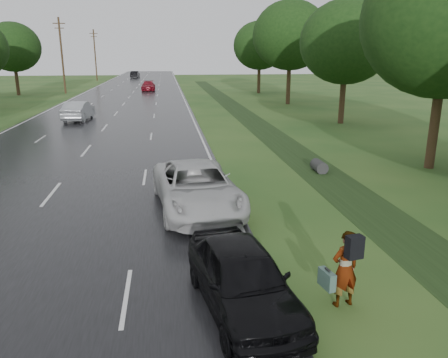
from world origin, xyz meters
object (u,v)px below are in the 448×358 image
(white_pickup, at_px, (197,187))
(silver_sedan, at_px, (79,111))
(pedestrian, at_px, (344,268))
(dark_sedan, at_px, (243,278))

(white_pickup, bearing_deg, silver_sedan, 103.61)
(pedestrian, xyz_separation_m, dark_sedan, (-2.18, 0.11, -0.13))
(pedestrian, distance_m, white_pickup, 6.97)
(dark_sedan, height_order, silver_sedan, silver_sedan)
(silver_sedan, bearing_deg, white_pickup, 114.17)
(dark_sedan, xyz_separation_m, silver_sedan, (-8.56, 28.97, 0.05))
(pedestrian, height_order, silver_sedan, pedestrian)
(dark_sedan, distance_m, silver_sedan, 30.21)
(white_pickup, xyz_separation_m, silver_sedan, (-8.06, 22.64, -0.02))
(silver_sedan, bearing_deg, dark_sedan, 111.03)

